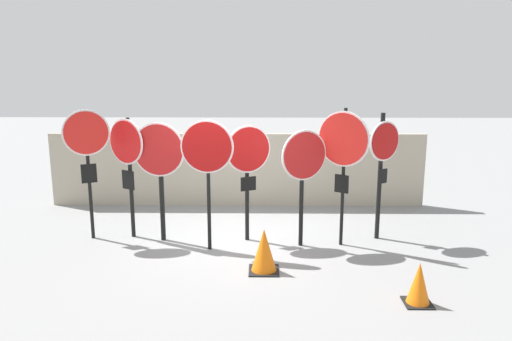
# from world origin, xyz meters

# --- Properties ---
(ground_plane) EXTENTS (40.00, 40.00, 0.00)m
(ground_plane) POSITION_xyz_m (0.00, 0.00, 0.00)
(ground_plane) COLOR gray
(fence_back) EXTENTS (8.12, 0.12, 1.59)m
(fence_back) POSITION_xyz_m (0.00, 2.39, 0.80)
(fence_back) COLOR #A89E89
(fence_back) RESTS_ON ground
(stop_sign_0) EXTENTS (0.74, 0.35, 2.31)m
(stop_sign_0) POSITION_xyz_m (-2.47, 0.21, 1.71)
(stop_sign_0) COLOR black
(stop_sign_0) RESTS_ON ground
(stop_sign_1) EXTENTS (0.69, 0.45, 2.16)m
(stop_sign_1) POSITION_xyz_m (-1.81, 0.30, 1.54)
(stop_sign_1) COLOR black
(stop_sign_1) RESTS_ON ground
(stop_sign_2) EXTENTS (0.92, 0.22, 2.11)m
(stop_sign_2) POSITION_xyz_m (-1.21, 0.12, 1.48)
(stop_sign_2) COLOR black
(stop_sign_2) RESTS_ON ground
(stop_sign_3) EXTENTS (0.87, 0.16, 2.20)m
(stop_sign_3) POSITION_xyz_m (-0.34, -0.31, 1.63)
(stop_sign_3) COLOR black
(stop_sign_3) RESTS_ON ground
(stop_sign_4) EXTENTS (0.76, 0.37, 2.06)m
(stop_sign_4) POSITION_xyz_m (0.31, 0.15, 1.46)
(stop_sign_4) COLOR black
(stop_sign_4) RESTS_ON ground
(stop_sign_5) EXTENTS (0.76, 0.40, 2.01)m
(stop_sign_5) POSITION_xyz_m (1.24, -0.12, 1.44)
(stop_sign_5) COLOR black
(stop_sign_5) RESTS_ON ground
(stop_sign_6) EXTENTS (0.78, 0.54, 2.36)m
(stop_sign_6) POSITION_xyz_m (1.89, -0.06, 1.72)
(stop_sign_6) COLOR black
(stop_sign_6) RESTS_ON ground
(stop_sign_7) EXTENTS (0.59, 0.41, 2.25)m
(stop_sign_7) POSITION_xyz_m (2.63, 0.28, 1.50)
(stop_sign_7) COLOR black
(stop_sign_7) RESTS_ON ground
(traffic_cone_0) EXTENTS (0.36, 0.36, 0.57)m
(traffic_cone_0) POSITION_xyz_m (2.59, -2.17, 0.28)
(traffic_cone_0) COLOR black
(traffic_cone_0) RESTS_ON ground
(traffic_cone_1) EXTENTS (0.46, 0.46, 0.67)m
(traffic_cone_1) POSITION_xyz_m (0.58, -1.16, 0.33)
(traffic_cone_1) COLOR black
(traffic_cone_1) RESTS_ON ground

